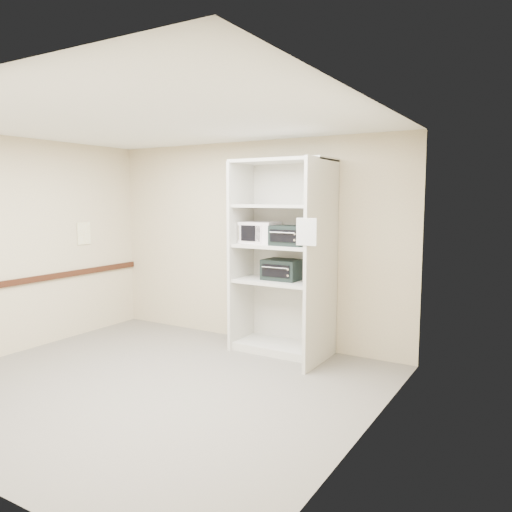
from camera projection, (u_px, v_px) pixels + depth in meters
The scene contains 12 objects.
floor at pixel (154, 385), 5.23m from camera, with size 4.50×4.00×0.01m, color #625D55.
ceiling at pixel (147, 121), 4.92m from camera, with size 4.50×4.00×0.01m, color white.
wall_back at pixel (252, 242), 6.78m from camera, with size 4.50×0.02×2.70m, color beige.
wall_left at pixel (15, 246), 6.22m from camera, with size 0.02×4.00×2.70m, color beige.
wall_right at pixel (365, 274), 3.92m from camera, with size 0.02×4.00×2.70m, color beige.
shelving_unit at pixel (286, 264), 6.21m from camera, with size 1.24×0.92×2.42m.
microwave at pixel (260, 233), 6.38m from camera, with size 0.46×0.35×0.27m, color white.
toaster_oven_upper at pixel (289, 236), 6.07m from camera, with size 0.42×0.32×0.24m, color black.
toaster_oven_lower at pixel (282, 270), 6.29m from camera, with size 0.46×0.35×0.26m, color black.
paper_sign at pixel (306, 232), 5.33m from camera, with size 0.23×0.01×0.29m, color white.
chair_rail at pixel (18, 282), 6.26m from camera, with size 0.04×3.98×0.08m, color black.
wall_poster at pixel (84, 233), 7.10m from camera, with size 0.01×0.23×0.32m, color white.
Camera 1 is at (3.51, -3.77, 1.94)m, focal length 35.00 mm.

